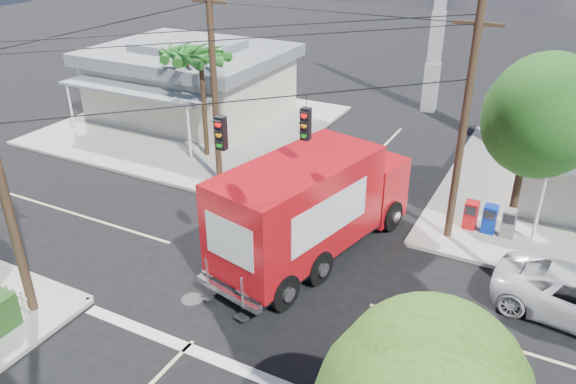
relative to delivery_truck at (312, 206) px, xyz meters
The scene contains 11 objects.
ground 2.88m from the delivery_truck, 119.86° to the right, with size 120.00×120.00×0.00m, color black.
sidewalk_nw 15.09m from the delivery_truck, 142.85° to the left, with size 14.12×14.12×0.14m.
road_markings 3.99m from the delivery_truck, 107.68° to the right, with size 32.00×32.00×0.01m.
building_nw 16.83m from the delivery_truck, 140.85° to the left, with size 10.80×10.20×4.30m.
radio_tower 18.54m from the delivery_truck, 91.75° to the left, with size 0.80×0.80×17.00m.
tree_ne_front 8.36m from the delivery_truck, 38.64° to the left, with size 4.21×4.14×6.66m.
palm_nw_front 10.71m from the delivery_truck, 146.50° to the left, with size 3.01×3.08×5.59m.
palm_nw_back 13.04m from the delivery_truck, 145.84° to the left, with size 3.01×3.08×5.19m.
utility_poles 3.79m from the delivery_truck, behind, with size 12.00×10.68×9.00m.
vending_boxes 7.09m from the delivery_truck, 38.70° to the left, with size 1.90×0.50×1.10m.
delivery_truck is the anchor object (origin of this frame).
Camera 1 is at (8.31, -13.91, 11.26)m, focal length 35.00 mm.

